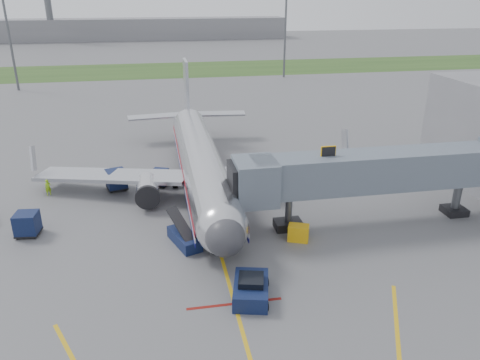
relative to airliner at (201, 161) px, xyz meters
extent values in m
plane|color=#565659|center=(0.00, -15.25, -2.65)|extent=(400.00, 400.00, 0.00)
cube|color=#2D4C1E|center=(0.00, 74.75, -2.64)|extent=(300.00, 25.00, 0.01)
cube|color=gold|center=(0.00, -17.25, -2.64)|extent=(0.25, 50.00, 0.01)
cube|color=maroon|center=(0.00, -19.25, -2.64)|extent=(6.00, 0.25, 0.01)
cylinder|color=silver|center=(0.00, -0.25, 0.05)|extent=(3.80, 28.00, 3.80)
sphere|color=silver|center=(0.00, -14.25, 0.05)|extent=(3.80, 3.80, 3.80)
sphere|color=#38383D|center=(0.00, -15.55, 0.05)|extent=(2.74, 2.74, 2.74)
cube|color=black|center=(0.00, -14.65, 0.60)|extent=(2.20, 1.20, 0.55)
cone|color=silver|center=(0.00, 16.25, 0.05)|extent=(3.80, 5.00, 3.80)
cube|color=#B7BAC1|center=(0.00, 15.75, 4.05)|extent=(0.35, 4.20, 7.00)
cube|color=#B7BAC1|center=(-8.50, -0.25, -0.85)|extent=(15.10, 8.59, 1.13)
cube|color=#B7BAC1|center=(8.50, -0.25, -0.85)|extent=(15.10, 8.59, 1.13)
cylinder|color=silver|center=(-5.20, -3.25, -1.30)|extent=(2.10, 3.60, 2.10)
cylinder|color=silver|center=(5.20, -3.25, -1.30)|extent=(2.10, 3.60, 2.10)
cube|color=maroon|center=(1.92, -0.25, -0.30)|extent=(0.05, 28.00, 0.45)
cube|color=navy|center=(1.92, -0.25, -1.20)|extent=(0.05, 28.00, 0.35)
cylinder|color=black|center=(0.00, -13.25, -2.35)|extent=(0.28, 0.70, 0.70)
cylinder|color=black|center=(-2.60, 0.25, -2.20)|extent=(0.50, 1.00, 1.00)
cylinder|color=black|center=(2.60, 0.25, -2.20)|extent=(0.50, 1.00, 1.00)
cube|color=slate|center=(13.00, -10.25, 1.95)|extent=(20.00, 3.00, 3.00)
cube|color=slate|center=(3.20, -10.25, 1.75)|extent=(3.20, 3.60, 3.40)
cube|color=black|center=(2.00, -10.25, 1.75)|extent=(1.60, 3.00, 2.80)
cube|color=#E5A70D|center=(9.00, -10.25, 3.75)|extent=(1.20, 0.15, 1.00)
cylinder|color=#595B60|center=(6.00, -10.25, -1.10)|extent=(0.56, 0.56, 3.10)
cube|color=black|center=(6.00, -10.25, -2.30)|extent=(2.20, 1.60, 0.70)
cylinder|color=#595B60|center=(21.00, -10.25, -1.10)|extent=(0.70, 0.70, 3.10)
cube|color=black|center=(21.00, -10.25, -2.35)|extent=(1.80, 1.80, 0.60)
cylinder|color=#595B60|center=(-30.00, 54.75, 7.35)|extent=(0.44, 0.44, 20.00)
cylinder|color=#595B60|center=(25.00, 59.75, 7.35)|extent=(0.44, 0.44, 20.00)
cube|color=slate|center=(-10.00, 154.75, 1.35)|extent=(120.00, 14.00, 8.00)
cylinder|color=#595B60|center=(-40.00, 149.75, 11.35)|extent=(2.40, 2.40, 28.00)
cube|color=#0C1738|center=(1.14, -18.75, -2.11)|extent=(2.93, 3.93, 1.08)
cube|color=black|center=(1.14, -18.75, -1.42)|extent=(1.89, 1.89, 0.49)
cylinder|color=black|center=(-0.02, -19.77, -2.25)|extent=(0.40, 0.81, 0.78)
cylinder|color=black|center=(1.69, -20.19, -2.25)|extent=(0.40, 0.81, 0.78)
cylinder|color=black|center=(0.59, -17.30, -2.25)|extent=(0.40, 0.81, 0.78)
cylinder|color=black|center=(2.30, -17.72, -2.25)|extent=(0.40, 0.81, 0.78)
cube|color=#0C1738|center=(-14.61, -7.52, -1.61)|extent=(1.86, 1.86, 1.70)
cube|color=black|center=(-14.61, -7.52, -2.45)|extent=(1.92, 1.92, 0.13)
cylinder|color=black|center=(-15.33, -8.10, -2.49)|extent=(0.27, 0.33, 0.31)
cylinder|color=black|center=(-14.02, -8.24, -2.49)|extent=(0.27, 0.33, 0.31)
cylinder|color=black|center=(-15.20, -6.80, -2.49)|extent=(0.27, 0.33, 0.31)
cylinder|color=black|center=(-13.89, -6.93, -2.49)|extent=(0.27, 0.33, 0.31)
cube|color=#0C1738|center=(-4.03, 0.88, -1.73)|extent=(1.94, 1.94, 1.49)
cube|color=black|center=(-4.03, 0.88, -2.47)|extent=(2.00, 2.00, 0.12)
cylinder|color=black|center=(-4.78, 0.57, -2.51)|extent=(0.30, 0.33, 0.27)
cylinder|color=black|center=(-3.72, 0.13, -2.51)|extent=(0.30, 0.33, 0.27)
cylinder|color=black|center=(-4.35, 1.63, -2.51)|extent=(0.30, 0.33, 0.27)
cylinder|color=black|center=(-3.28, 1.20, -2.51)|extent=(0.30, 0.33, 0.27)
cube|color=#0C1738|center=(-8.22, 0.68, -1.56)|extent=(2.20, 2.20, 1.77)
cube|color=black|center=(-8.22, 0.68, -2.44)|extent=(2.27, 2.27, 0.14)
cylinder|color=black|center=(-8.68, -0.17, -2.49)|extent=(0.33, 0.38, 0.32)
cylinder|color=black|center=(-7.36, 0.22, -2.49)|extent=(0.33, 0.38, 0.32)
cylinder|color=black|center=(-9.07, 1.14, -2.49)|extent=(0.33, 0.38, 0.32)
cylinder|color=black|center=(-7.76, 1.53, -2.49)|extent=(0.33, 0.38, 0.32)
cube|color=#0C1738|center=(-2.50, -11.25, -2.19)|extent=(2.56, 3.90, 0.91)
cube|color=black|center=(-2.67, -10.77, -1.23)|extent=(2.23, 4.14, 1.43)
cylinder|color=black|center=(-2.54, -12.65, -2.36)|extent=(0.40, 0.61, 0.57)
cylinder|color=black|center=(-1.59, -12.31, -2.36)|extent=(0.40, 0.61, 0.57)
cylinder|color=black|center=(-3.42, -10.18, -2.36)|extent=(0.40, 0.61, 0.57)
cylinder|color=black|center=(-2.47, -9.84, -2.36)|extent=(0.40, 0.61, 0.57)
cube|color=#E5A70D|center=(6.25, -12.25, -2.02)|extent=(1.86, 1.57, 1.26)
cylinder|color=black|center=(5.77, -12.05, -2.49)|extent=(0.31, 0.37, 0.31)
cylinder|color=black|center=(6.74, -12.45, -2.49)|extent=(0.31, 0.37, 0.31)
imported|color=#93D018|center=(-14.52, 0.43, -1.86)|extent=(0.68, 0.60, 1.56)
camera|label=1|loc=(-4.05, -42.93, 15.42)|focal=35.00mm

